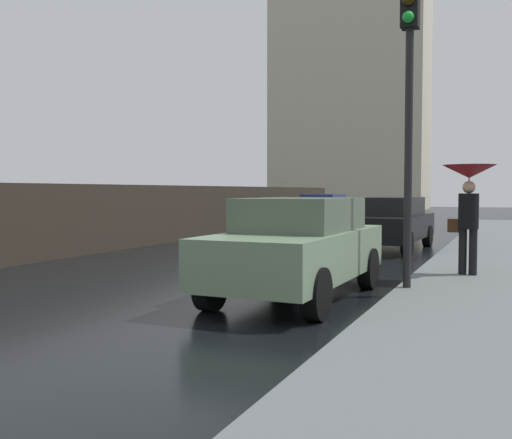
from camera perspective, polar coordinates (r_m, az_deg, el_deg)
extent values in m
cube|color=slate|center=(8.93, 3.99, -3.29)|extent=(1.70, 4.09, 0.68)
cube|color=#4D5C49|center=(9.02, 4.32, 0.51)|extent=(1.47, 2.18, 0.49)
cylinder|color=black|center=(10.48, 2.68, -4.27)|extent=(0.23, 0.68, 0.67)
cylinder|color=black|center=(10.03, 10.71, -4.63)|extent=(0.23, 0.68, 0.67)
cylinder|color=black|center=(8.07, -4.40, -6.38)|extent=(0.23, 0.68, 0.67)
cylinder|color=black|center=(7.48, 5.82, -7.13)|extent=(0.23, 0.68, 0.67)
cube|color=black|center=(16.68, 12.66, -0.69)|extent=(1.88, 4.47, 0.64)
cube|color=black|center=(16.70, 12.72, 1.26)|extent=(1.59, 2.31, 0.49)
cylinder|color=black|center=(18.30, 11.29, -1.38)|extent=(0.24, 0.63, 0.62)
cylinder|color=black|center=(17.98, 16.13, -1.51)|extent=(0.24, 0.63, 0.62)
cylinder|color=black|center=(15.51, 8.61, -2.10)|extent=(0.24, 0.63, 0.62)
cylinder|color=black|center=(15.12, 14.29, -2.28)|extent=(0.24, 0.63, 0.62)
cube|color=navy|center=(24.92, 6.41, 0.58)|extent=(1.75, 4.42, 0.69)
cube|color=navy|center=(24.99, 6.48, 1.91)|extent=(1.47, 1.89, 0.46)
cylinder|color=black|center=(23.34, 6.97, -0.42)|extent=(0.24, 0.66, 0.66)
cylinder|color=black|center=(23.85, 3.61, -0.34)|extent=(0.24, 0.66, 0.66)
cylinder|color=black|center=(26.09, 8.97, -0.10)|extent=(0.24, 0.66, 0.66)
cylinder|color=black|center=(26.54, 5.92, -0.03)|extent=(0.24, 0.66, 0.66)
cylinder|color=black|center=(11.15, 19.21, -2.91)|extent=(0.14, 0.14, 0.81)
cylinder|color=black|center=(11.10, 20.10, -2.95)|extent=(0.14, 0.14, 0.81)
cylinder|color=black|center=(11.08, 19.71, 0.76)|extent=(0.35, 0.35, 0.62)
sphere|color=tan|center=(11.07, 19.75, 2.94)|extent=(0.22, 0.22, 0.22)
cube|color=#3F2314|center=(11.17, 18.45, -0.56)|extent=(0.22, 0.14, 0.24)
cylinder|color=#4C4C51|center=(11.07, 19.75, 2.70)|extent=(0.02, 0.02, 0.87)
cone|color=maroon|center=(11.08, 19.77, 4.36)|extent=(0.91, 0.91, 0.23)
cylinder|color=black|center=(9.34, 14.40, 5.62)|extent=(0.12, 0.12, 3.92)
cube|color=black|center=(9.74, 14.58, 19.46)|extent=(0.26, 0.26, 0.75)
sphere|color=#392405|center=(9.58, 14.41, 19.75)|extent=(0.17, 0.17, 0.17)
sphere|color=green|center=(9.51, 14.39, 18.31)|extent=(0.17, 0.17, 0.17)
cube|color=beige|center=(54.90, 9.32, 12.06)|extent=(13.29, 10.74, 21.03)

